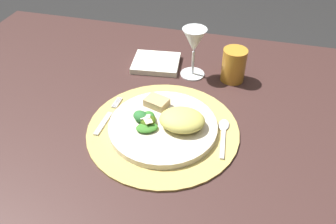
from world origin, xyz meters
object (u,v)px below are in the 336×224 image
dinner_plate (163,126)px  wine_glass (194,43)px  napkin (156,63)px  amber_tumbler (234,65)px  fork (107,117)px  spoon (224,131)px  dining_table (146,137)px

dinner_plate → wine_glass: bearing=85.4°
napkin → amber_tumbler: bearing=-4.0°
fork → napkin: (0.05, 0.29, 0.00)m
spoon → wine_glass: 0.29m
dinner_plate → spoon: size_ratio=1.95×
dinner_plate → spoon: dinner_plate is taller
fork → amber_tumbler: bearing=42.5°
fork → dining_table: bearing=45.5°
dinner_plate → spoon: (0.15, 0.03, -0.01)m
dining_table → spoon: bearing=-13.1°
amber_tumbler → dining_table: bearing=-138.6°
dining_table → fork: fork is taller
fork → spoon: bearing=4.5°
dinner_plate → amber_tumbler: amber_tumbler is taller
wine_glass → dinner_plate: bearing=-94.6°
wine_glass → dining_table: bearing=-117.5°
fork → wine_glass: bearing=56.8°
fork → spoon: size_ratio=1.12×
spoon → wine_glass: bearing=118.0°
dining_table → wine_glass: size_ratio=9.20×
napkin → amber_tumbler: 0.25m
dinner_plate → wine_glass: (0.02, 0.27, 0.10)m
dinner_plate → napkin: bearing=109.4°
wine_glass → amber_tumbler: (0.12, 0.00, -0.06)m
spoon → napkin: 0.36m
dining_table → napkin: bearing=96.9°
fork → napkin: 0.29m
amber_tumbler → wine_glass: bearing=-177.7°
dining_table → wine_glass: wine_glass is taller
fork → napkin: size_ratio=1.08×
dining_table → amber_tumbler: size_ratio=14.00×
dining_table → dinner_plate: size_ratio=5.18×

